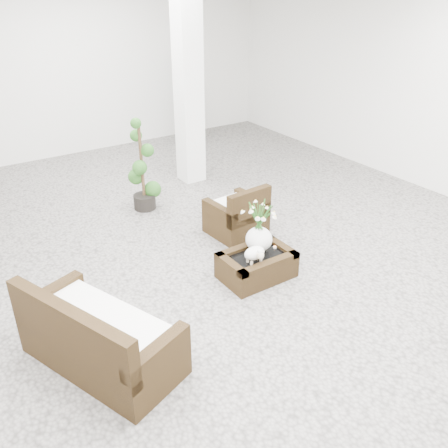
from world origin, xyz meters
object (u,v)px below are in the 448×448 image
loveseat (100,327)px  topiary (142,165)px  coffee_table (257,266)px  armchair (236,209)px

loveseat → topiary: size_ratio=1.07×
coffee_table → armchair: (0.46, 1.12, 0.23)m
loveseat → armchair: bearing=-81.5°
armchair → loveseat: loveseat is taller
coffee_table → topiary: bearing=96.3°
coffee_table → topiary: size_ratio=0.60×
coffee_table → topiary: 2.73m
armchair → coffee_table: bearing=63.1°
loveseat → coffee_table: bearing=-101.3°
armchair → loveseat: (-2.64, -1.49, 0.04)m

